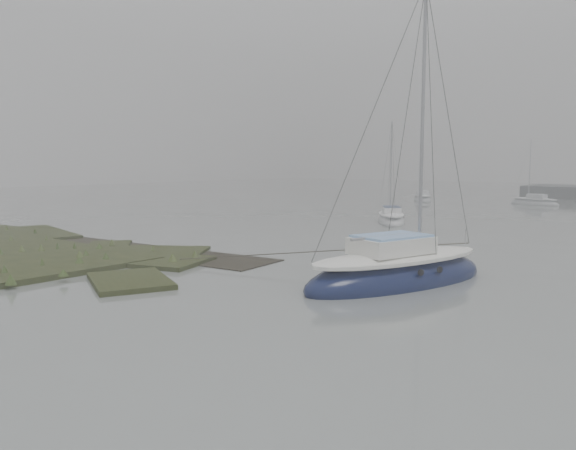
{
  "coord_description": "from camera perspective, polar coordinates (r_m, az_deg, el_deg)",
  "views": [
    {
      "loc": [
        16.97,
        -11.97,
        4.21
      ],
      "look_at": [
        3.35,
        4.78,
        1.8
      ],
      "focal_mm": 35.0,
      "sensor_mm": 36.0,
      "label": 1
    }
  ],
  "objects": [
    {
      "name": "ground",
      "position": [
        45.46,
        17.04,
        0.78
      ],
      "size": [
        160.0,
        160.0,
        0.0
      ],
      "primitive_type": "plane",
      "color": "slate",
      "rests_on": "ground"
    },
    {
      "name": "sailboat_main",
      "position": [
        20.02,
        11.08,
        -4.88
      ],
      "size": [
        4.85,
        8.35,
        11.19
      ],
      "rotation": [
        0.0,
        0.0,
        -0.3
      ],
      "color": "#0C1336",
      "rests_on": "ground"
    },
    {
      "name": "sailboat_white",
      "position": [
        39.8,
        10.42,
        0.54
      ],
      "size": [
        4.53,
        5.47,
        7.64
      ],
      "rotation": [
        0.0,
        0.0,
        0.6
      ],
      "color": "silver",
      "rests_on": "ground"
    },
    {
      "name": "sailboat_far_a",
      "position": [
        63.51,
        13.48,
        2.61
      ],
      "size": [
        4.35,
        5.46,
        7.56
      ],
      "rotation": [
        0.0,
        0.0,
        0.56
      ],
      "color": "#B1B7BB",
      "rests_on": "ground"
    },
    {
      "name": "sailboat_far_c",
      "position": [
        61.11,
        23.76,
        2.09
      ],
      "size": [
        5.2,
        2.65,
        7.0
      ],
      "rotation": [
        0.0,
        0.0,
        1.36
      ],
      "color": "#9DA3A6",
      "rests_on": "ground"
    }
  ]
}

